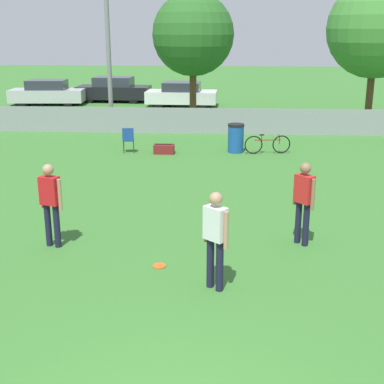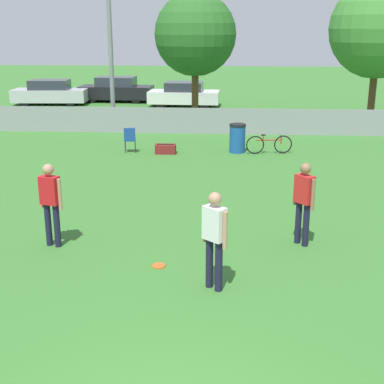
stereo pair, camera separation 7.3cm
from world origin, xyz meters
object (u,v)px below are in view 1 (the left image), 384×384
(trash_bin, at_px, (236,138))
(tree_near_pole, at_px, (193,35))
(gear_bag_sideline, at_px, (164,149))
(light_pole, at_px, (107,21))
(parked_car_dark, at_px, (114,90))
(player_thrower_red, at_px, (50,199))
(parked_car_silver, at_px, (47,93))
(tree_far_right, at_px, (376,29))
(bicycle_sideline, at_px, (268,144))
(frisbee_disc, at_px, (159,266))
(player_defender_red, at_px, (304,198))
(folding_chair_sideline, at_px, (128,138))
(player_receiver_white, at_px, (215,234))
(parked_car_white, at_px, (182,94))

(trash_bin, bearing_deg, tree_near_pole, 107.49)
(gear_bag_sideline, bearing_deg, light_pole, 120.37)
(parked_car_dark, bearing_deg, light_pole, -77.36)
(tree_near_pole, height_order, player_thrower_red, tree_near_pole)
(trash_bin, height_order, parked_car_silver, parked_car_silver)
(tree_near_pole, bearing_deg, tree_far_right, -2.51)
(bicycle_sideline, distance_m, gear_bag_sideline, 3.73)
(gear_bag_sideline, distance_m, parked_car_dark, 14.64)
(bicycle_sideline, bearing_deg, player_thrower_red, -128.21)
(bicycle_sideline, distance_m, trash_bin, 1.16)
(tree_far_right, distance_m, frisbee_disc, 17.93)
(player_defender_red, height_order, frisbee_disc, player_defender_red)
(tree_near_pole, bearing_deg, player_defender_red, -77.81)
(light_pole, relative_size, bicycle_sideline, 4.65)
(folding_chair_sideline, bearing_deg, player_receiver_white, 99.91)
(light_pole, bearing_deg, player_defender_red, -62.89)
(tree_far_right, distance_m, folding_chair_sideline, 12.28)
(tree_far_right, distance_m, player_thrower_red, 18.14)
(tree_near_pole, xyz_separation_m, player_defender_red, (3.17, -14.68, -3.01))
(player_thrower_red, bearing_deg, parked_car_white, 104.49)
(light_pole, bearing_deg, player_thrower_red, -83.18)
(parked_car_silver, bearing_deg, player_receiver_white, -69.24)
(tree_near_pole, height_order, parked_car_dark, tree_near_pole)
(frisbee_disc, bearing_deg, parked_car_dark, 103.56)
(tree_near_pole, height_order, folding_chair_sideline, tree_near_pole)
(tree_near_pole, height_order, parked_car_silver, tree_near_pole)
(gear_bag_sideline, bearing_deg, parked_car_dark, 108.52)
(tree_near_pole, height_order, bicycle_sideline, tree_near_pole)
(player_defender_red, relative_size, parked_car_white, 0.43)
(player_receiver_white, height_order, gear_bag_sideline, player_receiver_white)
(frisbee_disc, xyz_separation_m, gear_bag_sideline, (-0.98, 9.48, 0.15))
(gear_bag_sideline, bearing_deg, frisbee_disc, -84.07)
(folding_chair_sideline, relative_size, gear_bag_sideline, 1.26)
(folding_chair_sideline, bearing_deg, parked_car_dark, -84.37)
(player_thrower_red, bearing_deg, frisbee_disc, -3.10)
(frisbee_disc, height_order, bicycle_sideline, bicycle_sideline)
(light_pole, height_order, player_receiver_white, light_pole)
(player_receiver_white, relative_size, trash_bin, 1.69)
(tree_far_right, relative_size, folding_chair_sideline, 7.02)
(tree_near_pole, bearing_deg, player_receiver_white, -85.20)
(light_pole, bearing_deg, tree_far_right, 5.40)
(player_receiver_white, relative_size, player_defender_red, 1.00)
(light_pole, relative_size, tree_near_pole, 1.30)
(player_thrower_red, bearing_deg, folding_chair_sideline, 107.04)
(frisbee_disc, xyz_separation_m, folding_chair_sideline, (-2.28, 9.55, 0.51))
(folding_chair_sideline, bearing_deg, player_defender_red, 113.77)
(parked_car_white, bearing_deg, parked_car_dark, 159.58)
(folding_chair_sideline, bearing_deg, tree_far_right, -156.70)
(bicycle_sideline, xyz_separation_m, trash_bin, (-1.14, 0.14, 0.18))
(trash_bin, bearing_deg, player_defender_red, -81.74)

